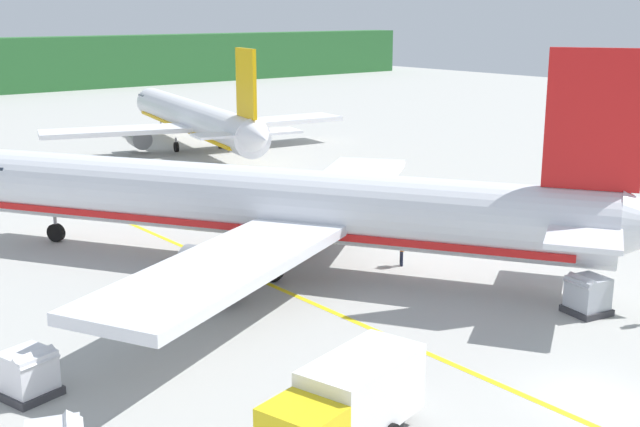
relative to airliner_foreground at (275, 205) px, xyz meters
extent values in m
cube|color=#A8A8A3|center=(-0.57, 28.03, -3.49)|extent=(240.00, 320.00, 0.20)
cylinder|color=silver|center=(-0.30, 0.48, 0.11)|extent=(22.14, 32.63, 3.80)
cube|color=#192333|center=(-9.23, 14.95, 0.96)|extent=(4.01, 3.74, 0.60)
cube|color=silver|center=(-7.03, -6.02, -0.56)|extent=(16.50, 11.26, 0.50)
cylinder|color=slate|center=(-5.64, -3.05, -1.76)|extent=(3.55, 3.88, 2.20)
cube|color=silver|center=(8.53, 3.58, -0.56)|extent=(15.60, 13.58, 0.50)
cylinder|color=slate|center=(5.25, 3.67, -1.76)|extent=(3.55, 3.88, 2.20)
cube|color=red|center=(8.37, -13.56, 5.26)|extent=(2.62, 3.93, 6.50)
cube|color=silver|center=(8.37, -13.56, 0.51)|extent=(10.53, 8.18, 0.24)
cube|color=red|center=(-0.30, 0.48, -0.94)|extent=(20.09, 29.47, 0.36)
cylinder|color=black|center=(-7.48, 12.13, -2.84)|extent=(0.88, 1.12, 1.10)
cylinder|color=gray|center=(-7.48, 12.13, -2.04)|extent=(0.20, 0.20, 0.50)
cylinder|color=black|center=(-1.72, -2.16, -2.84)|extent=(0.88, 1.12, 1.10)
cylinder|color=gray|center=(-1.72, -2.16, -2.04)|extent=(0.20, 0.20, 0.50)
cylinder|color=black|center=(2.70, 0.57, -2.84)|extent=(0.88, 1.12, 1.10)
cylinder|color=gray|center=(2.70, 0.57, -2.04)|extent=(0.20, 0.20, 0.50)
cylinder|color=white|center=(16.53, 36.76, -0.31)|extent=(10.05, 31.72, 3.35)
cone|color=white|center=(20.14, 53.30, -0.31)|extent=(3.56, 2.75, 3.18)
cone|color=white|center=(12.84, 19.89, 0.05)|extent=(3.38, 3.36, 2.85)
cube|color=#192333|center=(19.73, 51.40, 0.45)|extent=(3.23, 2.68, 0.53)
cube|color=white|center=(8.28, 36.76, -0.89)|extent=(14.72, 8.45, 0.44)
cylinder|color=slate|center=(10.98, 37.80, -1.95)|extent=(2.50, 3.17, 1.94)
cube|color=white|center=(24.02, 33.32, -0.89)|extent=(14.48, 5.76, 0.44)
cylinder|color=slate|center=(22.00, 35.39, -1.95)|extent=(2.50, 3.17, 1.94)
cube|color=#F2B20C|center=(13.42, 22.56, 4.23)|extent=(1.14, 3.86, 5.73)
cube|color=white|center=(13.42, 22.56, 0.05)|extent=(9.56, 4.71, 0.21)
cube|color=#F2B20C|center=(16.53, 36.76, -1.23)|extent=(9.21, 28.58, 0.32)
cylinder|color=black|center=(19.10, 48.54, -2.91)|extent=(0.51, 1.01, 0.97)
cylinder|color=gray|center=(19.10, 48.54, -2.20)|extent=(0.18, 0.18, 0.44)
cylinder|color=black|center=(14.01, 35.96, -2.91)|extent=(0.51, 1.01, 0.97)
cylinder|color=gray|center=(14.01, 35.96, -2.20)|extent=(0.18, 0.18, 0.44)
cylinder|color=black|center=(18.48, 34.98, -2.91)|extent=(0.51, 1.01, 0.97)
cylinder|color=gray|center=(18.48, 34.98, -2.20)|extent=(0.18, 0.18, 0.44)
cube|color=white|center=(-8.78, -16.86, -1.66)|extent=(4.78, 3.22, 2.26)
cylinder|color=black|center=(-9.05, -15.79, -2.94)|extent=(0.94, 0.49, 0.90)
cube|color=#333338|center=(6.84, -14.90, -3.24)|extent=(2.03, 2.03, 0.30)
cube|color=#B2B7C1|center=(6.84, -14.90, -2.37)|extent=(1.80, 1.80, 1.44)
cube|color=#B2B7C1|center=(6.31, -14.79, -1.80)|extent=(0.91, 1.64, 0.56)
cube|color=#333338|center=(-16.05, -7.07, -3.24)|extent=(2.20, 2.20, 0.30)
cube|color=silver|center=(-16.05, -7.07, -2.38)|extent=(1.95, 1.95, 1.42)
cube|color=silver|center=(-15.90, -7.61, -1.82)|extent=(1.73, 1.03, 0.58)
cylinder|color=#191E33|center=(5.34, -4.30, -2.95)|extent=(0.14, 0.14, 0.87)
cylinder|color=#191E33|center=(5.25, -4.45, -2.95)|extent=(0.14, 0.14, 0.87)
cube|color=orange|center=(5.29, -4.38, -2.19)|extent=(0.41, 0.49, 0.65)
cube|color=silver|center=(5.29, -4.38, -2.16)|extent=(0.43, 0.50, 0.06)
sphere|color=tan|center=(5.29, -4.38, -1.75)|extent=(0.24, 0.24, 0.24)
cylinder|color=orange|center=(5.43, -4.14, -2.16)|extent=(0.09, 0.09, 0.62)
cylinder|color=orange|center=(5.15, -4.61, -2.16)|extent=(0.09, 0.09, 0.62)
cube|color=yellow|center=(-2.13, -4.52, -3.39)|extent=(0.30, 60.00, 0.01)
camera|label=1|loc=(-24.86, -34.66, 10.14)|focal=45.88mm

